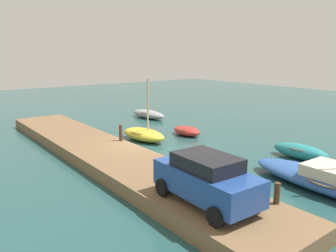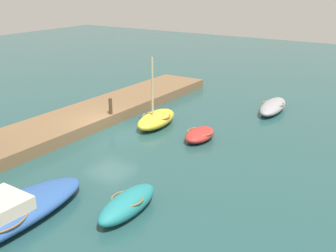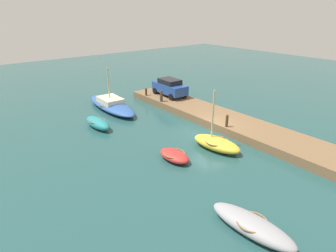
{
  "view_description": "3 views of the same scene",
  "coord_description": "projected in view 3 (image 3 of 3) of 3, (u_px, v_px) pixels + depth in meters",
  "views": [
    {
      "loc": [
        16.03,
        -10.28,
        5.73
      ],
      "look_at": [
        -0.45,
        2.35,
        1.22
      ],
      "focal_mm": 35.89,
      "sensor_mm": 36.0,
      "label": 1
    },
    {
      "loc": [
        16.8,
        15.04,
        8.2
      ],
      "look_at": [
        -0.16,
        3.87,
        1.03
      ],
      "focal_mm": 44.82,
      "sensor_mm": 36.0,
      "label": 2
    },
    {
      "loc": [
        -14.13,
        15.42,
        9.13
      ],
      "look_at": [
        1.16,
        3.22,
        1.02
      ],
      "focal_mm": 30.85,
      "sensor_mm": 36.0,
      "label": 3
    }
  ],
  "objects": [
    {
      "name": "dinghy_red",
      "position": [
        174.0,
        155.0,
        18.44
      ],
      "size": [
        2.39,
        1.42,
        0.63
      ],
      "rotation": [
        0.0,
        0.0,
        0.04
      ],
      "color": "#B72D28",
      "rests_on": "ground_plane"
    },
    {
      "name": "parked_car",
      "position": [
        170.0,
        87.0,
        29.47
      ],
      "size": [
        4.02,
        2.06,
        1.72
      ],
      "rotation": [
        0.0,
        0.0,
        -0.03
      ],
      "color": "#234793",
      "rests_on": "dock_platform"
    },
    {
      "name": "mooring_post_west",
      "position": [
        227.0,
        121.0,
        21.85
      ],
      "size": [
        0.21,
        0.21,
        0.96
      ],
      "primitive_type": "cylinder",
      "color": "#47331E",
      "rests_on": "dock_platform"
    },
    {
      "name": "ground_plane",
      "position": [
        209.0,
        133.0,
        22.59
      ],
      "size": [
        84.0,
        84.0,
        0.0
      ],
      "primitive_type": "plane",
      "color": "#234C4C"
    },
    {
      "name": "rowboat_yellow",
      "position": [
        216.0,
        143.0,
        19.83
      ],
      "size": [
        3.8,
        2.08,
        4.13
      ],
      "rotation": [
        0.0,
        0.0,
        0.14
      ],
      "color": "gold",
      "rests_on": "ground_plane"
    },
    {
      "name": "mooring_post_mid_east",
      "position": [
        161.0,
        97.0,
        27.78
      ],
      "size": [
        0.25,
        0.25,
        0.9
      ],
      "primitive_type": "cylinder",
      "color": "#47331E",
      "rests_on": "dock_platform"
    },
    {
      "name": "mooring_post_mid_west",
      "position": [
        162.0,
        96.0,
        27.7
      ],
      "size": [
        0.2,
        0.2,
        1.06
      ],
      "primitive_type": "cylinder",
      "color": "#47331E",
      "rests_on": "dock_platform"
    },
    {
      "name": "dock_platform",
      "position": [
        229.0,
        122.0,
        23.78
      ],
      "size": [
        23.7,
        3.59,
        0.64
      ],
      "primitive_type": "cube",
      "color": "brown",
      "rests_on": "ground_plane"
    },
    {
      "name": "rowboat_grey",
      "position": [
        252.0,
        225.0,
        12.49
      ],
      "size": [
        4.12,
        1.7,
        0.73
      ],
      "rotation": [
        0.0,
        0.0,
        0.1
      ],
      "color": "#939399",
      "rests_on": "ground_plane"
    },
    {
      "name": "rowboat_teal",
      "position": [
        98.0,
        123.0,
        23.33
      ],
      "size": [
        3.24,
        1.31,
        0.82
      ],
      "rotation": [
        0.0,
        0.0,
        0.06
      ],
      "color": "teal",
      "rests_on": "ground_plane"
    },
    {
      "name": "sailboat_blue",
      "position": [
        111.0,
        104.0,
        27.59
      ],
      "size": [
        7.83,
        2.5,
        3.96
      ],
      "rotation": [
        0.0,
        0.0,
        -0.02
      ],
      "color": "#2D569E",
      "rests_on": "ground_plane"
    },
    {
      "name": "mooring_post_east",
      "position": [
        146.0,
        92.0,
        29.67
      ],
      "size": [
        0.21,
        0.21,
        0.76
      ],
      "primitive_type": "cylinder",
      "color": "#47331E",
      "rests_on": "dock_platform"
    }
  ]
}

